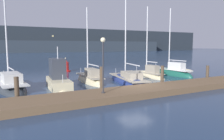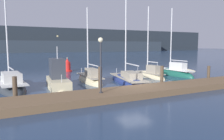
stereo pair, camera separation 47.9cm
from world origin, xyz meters
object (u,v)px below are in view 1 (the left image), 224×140
at_px(motorboat_berth_2, 58,82).
at_px(sailboat_berth_4, 128,81).
at_px(channel_buoy, 66,66).
at_px(sailboat_berth_3, 90,81).
at_px(sailboat_berth_5, 149,76).
at_px(sailboat_berth_1, 10,87).
at_px(rowboat_adrift, 183,71).
at_px(sailboat_berth_6, 172,74).
at_px(dock_lamppost, 103,56).

bearing_deg(motorboat_berth_2, sailboat_berth_4, -3.03).
relative_size(sailboat_berth_4, channel_buoy, 5.16).
distance_m(sailboat_berth_3, sailboat_berth_5, 6.98).
xyz_separation_m(sailboat_berth_1, motorboat_berth_2, (3.57, -1.48, 0.35)).
distance_m(sailboat_berth_3, rowboat_adrift, 15.50).
relative_size(sailboat_berth_4, sailboat_berth_6, 1.13).
bearing_deg(rowboat_adrift, motorboat_berth_2, -167.22).
xyz_separation_m(motorboat_berth_2, sailboat_berth_4, (6.59, -0.35, -0.38)).
xyz_separation_m(sailboat_berth_3, sailboat_berth_5, (6.98, -0.13, 0.03)).
height_order(sailboat_berth_1, sailboat_berth_6, sailboat_berth_1).
relative_size(sailboat_berth_4, dock_lamppost, 2.74).
relative_size(sailboat_berth_6, channel_buoy, 4.58).
bearing_deg(sailboat_berth_3, sailboat_berth_4, -27.30).
xyz_separation_m(sailboat_berth_1, sailboat_berth_6, (17.44, -0.10, 0.01)).
height_order(dock_lamppost, rowboat_adrift, dock_lamppost).
xyz_separation_m(motorboat_berth_2, sailboat_berth_5, (10.32, 1.20, -0.32)).
bearing_deg(sailboat_berth_5, sailboat_berth_3, 178.90).
relative_size(sailboat_berth_5, channel_buoy, 4.44).
xyz_separation_m(motorboat_berth_2, sailboat_berth_6, (13.86, 1.37, -0.34)).
bearing_deg(motorboat_berth_2, rowboat_adrift, 12.78).
height_order(sailboat_berth_3, sailboat_berth_4, sailboat_berth_4).
bearing_deg(sailboat_berth_4, sailboat_berth_3, 152.70).
relative_size(motorboat_berth_2, dock_lamppost, 1.40).
bearing_deg(dock_lamppost, sailboat_berth_3, 75.01).
relative_size(sailboat_berth_4, sailboat_berth_5, 1.16).
distance_m(sailboat_berth_3, sailboat_berth_4, 3.66).
distance_m(sailboat_berth_1, sailboat_berth_6, 17.44).
bearing_deg(rowboat_adrift, sailboat_berth_6, -148.92).
height_order(sailboat_berth_5, dock_lamppost, sailboat_berth_5).
bearing_deg(channel_buoy, sailboat_berth_5, -55.64).
xyz_separation_m(sailboat_berth_1, sailboat_berth_5, (13.89, -0.28, 0.02)).
height_order(sailboat_berth_3, rowboat_adrift, sailboat_berth_3).
bearing_deg(sailboat_berth_5, motorboat_berth_2, -173.39).
bearing_deg(sailboat_berth_1, sailboat_berth_3, -1.22).
distance_m(sailboat_berth_6, channel_buoy, 13.84).
distance_m(sailboat_berth_1, rowboat_adrift, 22.32).
bearing_deg(sailboat_berth_4, sailboat_berth_1, 169.82).
bearing_deg(sailboat_berth_6, sailboat_berth_3, -179.77).
distance_m(motorboat_berth_2, sailboat_berth_4, 6.61).
height_order(sailboat_berth_1, channel_buoy, sailboat_berth_1).
xyz_separation_m(sailboat_berth_3, sailboat_berth_6, (10.52, 0.04, 0.02)).
distance_m(channel_buoy, dock_lamppost, 16.48).
height_order(motorboat_berth_2, dock_lamppost, dock_lamppost).
relative_size(sailboat_berth_3, channel_buoy, 4.17).
distance_m(motorboat_berth_2, rowboat_adrift, 19.05).
bearing_deg(sailboat_berth_6, dock_lamppost, -151.26).
height_order(sailboat_berth_1, sailboat_berth_4, sailboat_berth_1).
bearing_deg(sailboat_berth_6, channel_buoy, 137.01).
bearing_deg(sailboat_berth_6, motorboat_berth_2, -174.34).
bearing_deg(sailboat_berth_3, sailboat_berth_5, -1.10).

